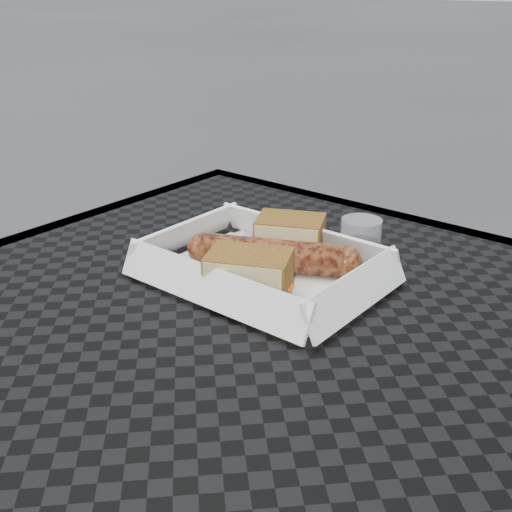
% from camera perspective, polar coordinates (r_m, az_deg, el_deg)
% --- Properties ---
extents(patio_table, '(0.80, 0.80, 0.74)m').
position_cam_1_polar(patio_table, '(0.62, -0.61, -13.64)').
color(patio_table, black).
rests_on(patio_table, ground).
extents(food_tray, '(0.22, 0.15, 0.00)m').
position_cam_1_polar(food_tray, '(0.70, 0.52, -1.85)').
color(food_tray, white).
rests_on(food_tray, patio_table).
extents(bratwurst, '(0.18, 0.10, 0.04)m').
position_cam_1_polar(bratwurst, '(0.70, 1.48, 0.08)').
color(bratwurst, brown).
rests_on(bratwurst, food_tray).
extents(bread_near, '(0.09, 0.08, 0.05)m').
position_cam_1_polar(bread_near, '(0.73, 3.05, 1.69)').
color(bread_near, brown).
rests_on(bread_near, food_tray).
extents(bread_far, '(0.10, 0.09, 0.04)m').
position_cam_1_polar(bread_far, '(0.65, -0.62, -1.50)').
color(bread_far, brown).
rests_on(bread_far, food_tray).
extents(veg_garnish, '(0.03, 0.03, 0.00)m').
position_cam_1_polar(veg_garnish, '(0.65, 1.83, -3.66)').
color(veg_garnish, '#EE5C0A').
rests_on(veg_garnish, food_tray).
extents(napkin, '(0.13, 0.13, 0.00)m').
position_cam_1_polar(napkin, '(0.78, 1.60, 1.06)').
color(napkin, white).
rests_on(napkin, patio_table).
extents(condiment_cup_sauce, '(0.05, 0.05, 0.03)m').
position_cam_1_polar(condiment_cup_sauce, '(0.77, 0.81, 1.67)').
color(condiment_cup_sauce, maroon).
rests_on(condiment_cup_sauce, patio_table).
extents(condiment_cup_empty, '(0.05, 0.05, 0.03)m').
position_cam_1_polar(condiment_cup_empty, '(0.80, 9.33, 2.20)').
color(condiment_cup_empty, silver).
rests_on(condiment_cup_empty, patio_table).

